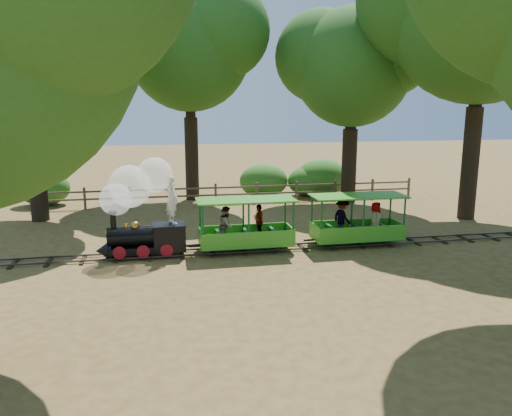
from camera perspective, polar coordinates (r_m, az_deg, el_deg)
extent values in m
plane|color=olive|center=(16.52, 1.98, -4.80)|extent=(90.00, 90.00, 0.00)
cube|color=#3F3D3A|center=(16.22, 2.22, -4.84)|extent=(22.00, 0.05, 0.05)
cube|color=#3F3D3A|center=(16.78, 1.75, -4.27)|extent=(22.00, 0.05, 0.05)
cube|color=#382314|center=(16.51, 1.98, -4.72)|extent=(0.12, 1.00, 0.05)
cube|color=#382314|center=(16.19, -15.63, -5.50)|extent=(0.12, 1.00, 0.05)
cube|color=#382314|center=(18.26, 17.50, -3.65)|extent=(0.12, 1.00, 0.05)
cube|color=black|center=(16.05, -12.34, -4.46)|extent=(2.39, 0.76, 0.20)
cylinder|color=black|center=(15.97, -13.77, -3.12)|extent=(1.52, 0.61, 0.61)
cylinder|color=black|center=(15.88, -16.02, -1.30)|extent=(0.17, 0.17, 0.48)
sphere|color=#BF8C2E|center=(15.88, -13.63, -1.98)|extent=(0.28, 0.28, 0.28)
cylinder|color=#BF8C2E|center=(15.89, -14.61, -1.94)|extent=(0.11, 0.11, 0.11)
cube|color=black|center=(15.94, -9.86, -3.00)|extent=(0.98, 0.76, 0.60)
cube|color=black|center=(15.87, -9.90, -1.87)|extent=(1.03, 0.83, 0.04)
cone|color=black|center=(16.15, -16.98, -4.69)|extent=(0.49, 0.70, 0.70)
cylinder|color=#BF8C2E|center=(16.00, -16.63, -2.85)|extent=(0.11, 0.15, 0.15)
cylinder|color=maroon|center=(15.73, -15.35, -4.96)|extent=(0.39, 0.07, 0.39)
cylinder|color=maroon|center=(16.48, -15.15, -4.19)|extent=(0.39, 0.07, 0.39)
cylinder|color=maroon|center=(15.68, -12.76, -4.87)|extent=(0.39, 0.07, 0.39)
cylinder|color=maroon|center=(16.44, -12.69, -4.10)|extent=(0.39, 0.07, 0.39)
cylinder|color=maroon|center=(15.67, -10.17, -4.78)|extent=(0.39, 0.07, 0.39)
cylinder|color=maroon|center=(16.42, -10.22, -4.01)|extent=(0.39, 0.07, 0.39)
sphere|color=white|center=(15.80, -15.74, 0.95)|extent=(0.98, 0.98, 0.98)
sphere|color=white|center=(15.75, -14.22, 2.41)|extent=(1.31, 1.31, 1.31)
sphere|color=white|center=(15.73, -11.50, 3.72)|extent=(1.09, 1.09, 1.09)
imported|color=silver|center=(15.73, -9.63, 0.95)|extent=(0.57, 0.66, 1.53)
cube|color=green|center=(16.27, -1.15, -3.98)|extent=(3.02, 1.15, 0.09)
cube|color=#13531E|center=(16.29, -1.15, -4.34)|extent=(2.72, 0.44, 0.12)
cube|color=green|center=(15.68, -0.81, -3.57)|extent=(3.02, 0.05, 0.44)
cube|color=green|center=(16.71, -1.47, -2.60)|extent=(3.02, 0.05, 0.44)
cube|color=green|center=(15.94, -1.17, 0.95)|extent=(3.15, 1.29, 0.04)
cylinder|color=#13531E|center=(15.41, -6.11, -2.21)|extent=(0.06, 0.06, 1.42)
cylinder|color=#13531E|center=(16.42, -6.42, -1.34)|extent=(0.06, 0.06, 1.42)
cylinder|color=#13531E|center=(15.89, 4.29, -1.74)|extent=(0.06, 0.06, 1.42)
cylinder|color=#13531E|center=(16.88, 3.36, -0.92)|extent=(0.06, 0.06, 1.42)
cube|color=#13531E|center=(16.08, -4.34, -3.37)|extent=(0.11, 0.98, 0.36)
cube|color=#13531E|center=(16.21, -1.15, -3.22)|extent=(0.11, 0.98, 0.36)
cube|color=#13531E|center=(16.38, 1.98, -3.06)|extent=(0.11, 0.98, 0.36)
cylinder|color=black|center=(15.87, -4.41, -4.68)|extent=(0.25, 0.05, 0.25)
cylinder|color=black|center=(16.44, -4.65, -4.10)|extent=(0.25, 0.05, 0.25)
cylinder|color=black|center=(16.19, 2.42, -4.32)|extent=(0.25, 0.05, 0.25)
cylinder|color=black|center=(16.75, 1.94, -3.76)|extent=(0.25, 0.05, 0.25)
imported|color=gray|center=(15.84, -3.39, -1.97)|extent=(0.62, 0.70, 1.22)
imported|color=gray|center=(16.55, 0.36, -1.50)|extent=(0.53, 0.72, 1.14)
cube|color=green|center=(17.30, 11.42, -3.25)|extent=(3.02, 1.15, 0.09)
cube|color=#13531E|center=(17.33, 11.40, -3.59)|extent=(2.72, 0.44, 0.12)
cube|color=green|center=(16.75, 12.15, -2.83)|extent=(3.02, 0.05, 0.44)
cube|color=green|center=(17.72, 10.79, -1.98)|extent=(3.02, 0.05, 0.44)
cube|color=green|center=(16.99, 11.61, 1.38)|extent=(3.15, 1.29, 0.04)
cylinder|color=#13531E|center=(16.16, 7.49, -1.58)|extent=(0.06, 0.06, 1.42)
cylinder|color=#13531E|center=(17.13, 6.39, -0.79)|extent=(0.06, 0.06, 1.42)
cylinder|color=#13531E|center=(17.27, 16.59, -1.11)|extent=(0.06, 0.06, 1.42)
cylinder|color=#13531E|center=(18.18, 15.08, -0.39)|extent=(0.06, 0.06, 1.42)
cube|color=#13531E|center=(16.93, 8.60, -2.70)|extent=(0.11, 0.98, 0.36)
cube|color=#13531E|center=(17.25, 11.45, -2.54)|extent=(0.11, 0.98, 0.36)
cube|color=#13531E|center=(17.61, 14.18, -2.37)|extent=(0.11, 0.98, 0.36)
cylinder|color=black|center=(16.71, 8.72, -3.94)|extent=(0.25, 0.05, 0.25)
cylinder|color=black|center=(17.26, 8.05, -3.41)|extent=(0.25, 0.05, 0.25)
cylinder|color=black|center=(17.44, 14.73, -3.53)|extent=(0.25, 0.05, 0.25)
cylinder|color=black|center=(17.97, 13.90, -3.04)|extent=(0.25, 0.05, 0.25)
imported|color=gray|center=(17.01, 9.83, -1.07)|extent=(0.70, 0.93, 1.28)
imported|color=gray|center=(17.13, 13.49, -1.30)|extent=(0.52, 0.66, 1.19)
cylinder|color=#2D2116|center=(22.18, -23.74, 3.27)|extent=(0.70, 0.70, 3.63)
cylinder|color=#2D2116|center=(21.99, -24.36, 10.62)|extent=(0.52, 0.53, 2.07)
sphere|color=#2B5A1C|center=(22.08, -24.83, 15.92)|extent=(6.74, 6.74, 6.74)
sphere|color=#2B5A1C|center=(20.87, -20.97, 18.86)|extent=(5.06, 5.06, 5.06)
cylinder|color=#2D2116|center=(25.12, -7.35, 5.58)|extent=(0.66, 0.66, 4.08)
cylinder|color=#2D2116|center=(24.98, -7.55, 12.90)|extent=(0.50, 0.50, 2.33)
sphere|color=#2B5A1C|center=(25.11, -7.68, 17.59)|extent=(5.94, 5.94, 5.94)
sphere|color=#2B5A1C|center=(24.46, -3.91, 19.58)|extent=(4.45, 4.45, 4.45)
sphere|color=#2B5A1C|center=(26.16, -10.94, 18.56)|extent=(4.75, 4.75, 4.75)
cylinder|color=#2D2116|center=(24.83, 10.58, 4.78)|extent=(0.72, 0.72, 3.55)
cylinder|color=#2D2116|center=(24.65, 10.83, 11.22)|extent=(0.54, 0.54, 2.03)
sphere|color=#2B5A1C|center=(24.71, 11.00, 15.50)|extent=(5.55, 5.55, 5.55)
sphere|color=#2B5A1C|center=(24.56, 14.97, 16.98)|extent=(4.16, 4.16, 4.16)
sphere|color=#2B5A1C|center=(25.24, 7.45, 16.79)|extent=(4.44, 4.44, 4.44)
cylinder|color=#2D2116|center=(22.43, 23.28, 4.66)|extent=(0.68, 0.68, 4.61)
cylinder|color=#2D2116|center=(22.34, 24.05, 13.91)|extent=(0.51, 0.51, 2.63)
sphere|color=#2B5A1C|center=(22.60, 24.59, 20.02)|extent=(7.34, 7.34, 7.34)
cube|color=brown|center=(24.42, -23.63, 0.85)|extent=(0.10, 0.10, 1.00)
cube|color=brown|center=(24.05, -18.98, 1.05)|extent=(0.10, 0.10, 1.00)
cube|color=brown|center=(23.85, -14.23, 1.24)|extent=(0.10, 0.10, 1.00)
cube|color=brown|center=(23.81, -9.42, 1.43)|extent=(0.10, 0.10, 1.00)
cube|color=brown|center=(23.94, -4.63, 1.61)|extent=(0.10, 0.10, 1.00)
cube|color=brown|center=(24.24, 0.08, 1.77)|extent=(0.10, 0.10, 1.00)
cube|color=brown|center=(24.69, 4.64, 1.92)|extent=(0.10, 0.10, 1.00)
cube|color=brown|center=(25.30, 9.01, 2.05)|extent=(0.10, 0.10, 1.00)
cube|color=brown|center=(26.04, 13.16, 2.16)|extent=(0.10, 0.10, 1.00)
cube|color=brown|center=(26.92, 17.05, 2.26)|extent=(0.10, 0.10, 1.00)
cube|color=brown|center=(24.02, -2.27, 2.40)|extent=(18.00, 0.06, 0.08)
cube|color=brown|center=(24.08, -2.26, 1.57)|extent=(18.00, 0.06, 0.08)
ellipsoid|color=#2D6B1E|center=(25.61, -23.08, 2.11)|extent=(2.39, 1.84, 1.65)
ellipsoid|color=#2D6B1E|center=(25.56, 0.88, 3.12)|extent=(2.50, 1.92, 1.73)
ellipsoid|color=#2D6B1E|center=(26.17, 6.10, 3.09)|extent=(2.28, 1.75, 1.58)
ellipsoid|color=#2D6B1E|center=(26.35, 7.51, 3.49)|extent=(2.77, 2.13, 1.92)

